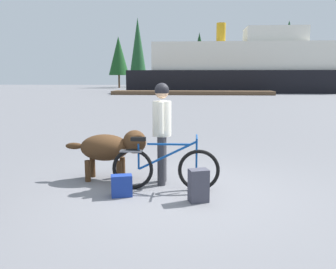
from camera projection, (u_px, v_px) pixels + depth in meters
The scene contains 12 objects.
ground_plane at pixel (175, 194), 5.69m from camera, with size 160.00×160.00×0.00m, color slate.
bicycle at pixel (165, 168), 5.83m from camera, with size 1.76×0.44×0.89m.
person_cyclist at pixel (162, 124), 6.09m from camera, with size 0.32×0.53×1.74m.
dog at pixel (111, 147), 6.38m from camera, with size 1.46×0.55×0.91m.
backpack at pixel (199, 185), 5.30m from camera, with size 0.28×0.20×0.49m, color #3F3F4C.
handbag_pannier at pixel (122, 186), 5.54m from camera, with size 0.32×0.18×0.34m, color navy.
dock_pier at pixel (192, 93), 37.87m from camera, with size 16.85×2.66×0.40m, color brown.
ferry_boat at pixel (250, 69), 43.24m from camera, with size 28.71×7.40×8.21m.
pine_tree_far_left at pixel (119, 56), 60.61m from camera, with size 3.43×3.43×8.62m.
pine_tree_center at pixel (199, 55), 57.86m from camera, with size 3.08×3.08×8.91m.
pine_tree_far_right at pixel (288, 45), 57.36m from camera, with size 4.13×4.13×10.71m.
pine_tree_mid_back at pixel (138, 45), 66.67m from camera, with size 2.97×2.97×12.69m.
Camera 1 is at (0.29, -5.46, 1.83)m, focal length 38.30 mm.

